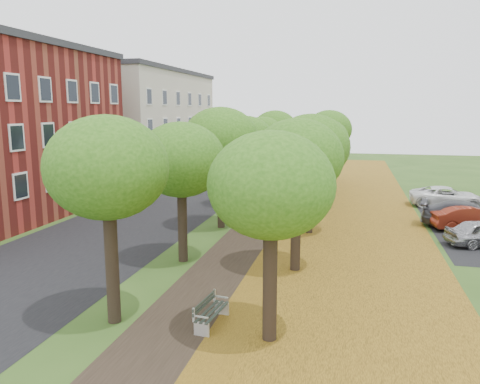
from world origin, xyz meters
The scene contains 11 objects.
ground centered at (0.00, 0.00, 0.00)m, with size 120.00×120.00×0.00m, color #2D4C19.
street_asphalt centered at (-7.50, 15.00, 0.00)m, with size 8.00×70.00×0.01m, color black.
footpath centered at (0.00, 15.00, 0.00)m, with size 3.20×70.00×0.01m, color black.
leaf_verge centered at (5.00, 15.00, 0.01)m, with size 7.50×70.00×0.01m, color #A6751E.
tree_row_west centered at (-2.20, 15.00, 4.46)m, with size 3.79×33.79×6.10m.
tree_row_east centered at (2.60, 15.00, 4.46)m, with size 3.79×33.79×6.10m.
building_cream centered at (-17.00, 33.00, 5.21)m, with size 10.30×20.30×10.40m.
bench centered at (0.72, 0.48, 0.41)m, with size 0.68×1.72×0.79m.
car_red centered at (11.00, 14.48, 0.68)m, with size 1.44×4.13×1.36m, color maroon.
car_grey centered at (11.00, 14.86, 0.72)m, with size 2.01×4.94×1.43m, color #333339.
car_white centered at (11.00, 20.99, 0.67)m, with size 2.21×4.79×1.33m, color white.
Camera 1 is at (4.66, -12.14, 6.38)m, focal length 35.00 mm.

